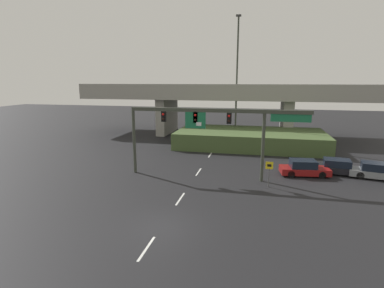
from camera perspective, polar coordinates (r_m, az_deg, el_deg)
ground_plane at (r=18.86m, az=-5.68°, el=-15.14°), size 160.00×160.00×0.00m
lane_markings at (r=32.06m, az=2.47°, el=-3.54°), size 0.14×36.68×0.01m
signal_gantry at (r=26.13m, az=3.41°, el=4.18°), size 15.69×0.44×6.22m
speed_limit_sign at (r=25.18m, az=14.47°, el=-4.86°), size 0.60×0.11×2.21m
highway_light_pole_near at (r=43.46m, az=8.53°, el=12.44°), size 0.70×0.36×17.29m
overpass_bridge at (r=47.98m, az=6.23°, el=8.72°), size 44.83×9.88×8.09m
grass_embankment at (r=40.34m, az=10.97°, el=1.00°), size 19.01×9.37×2.09m
parked_sedan_near_right at (r=29.51m, az=20.55°, el=-4.35°), size 4.51×2.30×1.45m
parked_sedan_mid_right at (r=31.33m, az=26.05°, el=-3.96°), size 4.60×2.34×1.37m
parked_sedan_far_right at (r=31.51m, az=31.90°, el=-4.44°), size 5.01×2.69×1.42m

